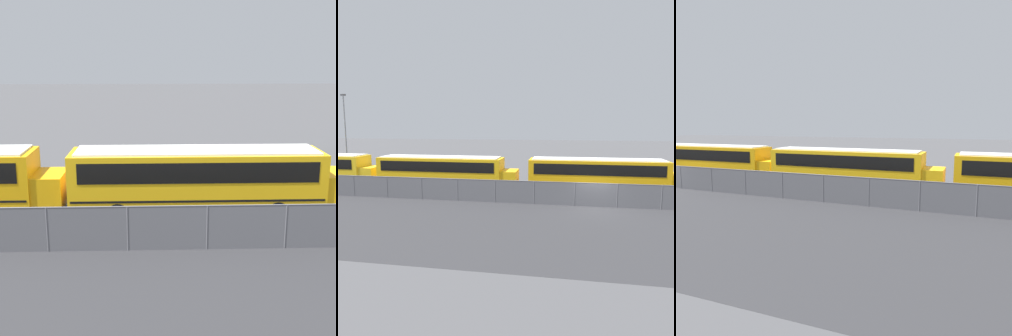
# 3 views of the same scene
# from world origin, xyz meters

# --- Properties ---
(school_bus_4) EXTENTS (13.07, 2.56, 3.15)m
(school_bus_4) POSITION_xyz_m (13.98, 4.09, 1.87)
(school_bus_4) COLOR yellow
(school_bus_4) RESTS_ON ground_plane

